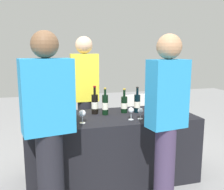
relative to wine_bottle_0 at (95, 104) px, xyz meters
name	(u,v)px	position (x,y,z in m)	size (l,w,h in m)	color
ground_plane	(112,177)	(0.17, -0.15, -0.90)	(12.00, 12.00, 0.00)	gray
tasting_table	(112,147)	(0.17, -0.15, -0.51)	(1.94, 0.82, 0.77)	black
wine_bottle_0	(95,104)	(0.00, 0.00, 0.00)	(0.08, 0.08, 0.34)	black
wine_bottle_1	(105,105)	(0.11, -0.08, 0.00)	(0.07, 0.07, 0.33)	black
wine_bottle_2	(124,104)	(0.36, -0.04, -0.02)	(0.08, 0.08, 0.30)	black
wine_bottle_3	(137,103)	(0.52, -0.06, -0.01)	(0.08, 0.08, 0.32)	black
wine_bottle_4	(164,101)	(0.91, -0.01, -0.01)	(0.07, 0.07, 0.30)	black
wine_glass_0	(71,112)	(-0.32, -0.28, -0.01)	(0.07, 0.07, 0.15)	silver
wine_glass_1	(82,114)	(-0.21, -0.36, -0.02)	(0.07, 0.07, 0.14)	silver
wine_glass_2	(131,111)	(0.33, -0.37, -0.02)	(0.06, 0.06, 0.14)	silver
wine_glass_3	(140,111)	(0.45, -0.37, -0.03)	(0.06, 0.06, 0.13)	silver
wine_glass_4	(153,109)	(0.61, -0.34, -0.03)	(0.07, 0.07, 0.14)	silver
ice_bucket	(46,112)	(-0.58, -0.19, -0.02)	(0.19, 0.19, 0.20)	silver
server_pouring	(85,93)	(-0.05, 0.45, 0.06)	(0.37, 0.23, 1.72)	black
guest_0	(48,124)	(-0.56, -0.78, 0.02)	(0.46, 0.31, 1.70)	black
guest_1	(166,117)	(0.49, -0.89, 0.04)	(0.38, 0.25, 1.68)	#3F3351
menu_board	(140,118)	(0.96, 0.91, -0.49)	(0.58, 0.03, 0.82)	white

